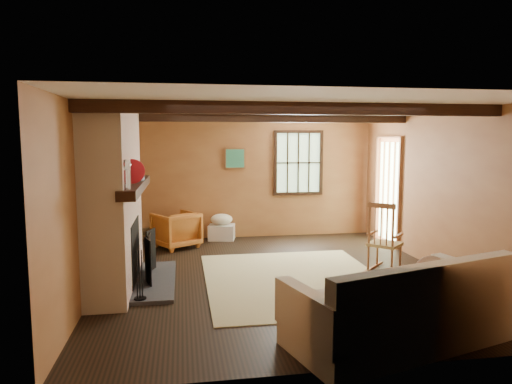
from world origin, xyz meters
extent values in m
plane|color=black|center=(0.00, 0.00, 0.00)|extent=(5.50, 5.50, 0.00)
cube|color=#A16539|center=(0.00, 2.75, 1.20)|extent=(5.00, 0.02, 2.40)
cube|color=#A16539|center=(0.00, -2.75, 1.20)|extent=(5.00, 0.02, 2.40)
cube|color=#A16539|center=(-2.50, 0.00, 1.20)|extent=(0.02, 5.50, 2.40)
cube|color=#A16539|center=(2.50, 0.00, 1.20)|extent=(0.02, 5.50, 2.40)
cube|color=white|center=(0.00, 0.00, 2.40)|extent=(5.00, 5.50, 0.02)
cube|color=black|center=(0.00, -1.20, 2.33)|extent=(5.00, 0.12, 0.14)
cube|color=black|center=(0.00, 1.20, 2.33)|extent=(5.00, 0.12, 0.14)
cube|color=black|center=(1.00, 2.72, 1.50)|extent=(1.02, 0.06, 1.32)
cube|color=#B3DBA8|center=(1.00, 2.75, 1.50)|extent=(0.90, 0.01, 1.20)
cube|color=black|center=(1.00, 2.73, 1.50)|extent=(0.90, 0.03, 0.02)
cube|color=brown|center=(2.47, 1.70, 1.00)|extent=(0.06, 1.00, 2.06)
cube|color=#B3DBA8|center=(2.50, 1.70, 1.00)|extent=(0.01, 0.80, 1.85)
cube|color=brown|center=(-0.30, 2.72, 1.60)|extent=(0.42, 0.03, 0.42)
cube|color=#26736E|center=(-0.30, 2.71, 1.60)|extent=(0.36, 0.01, 0.36)
cube|color=#9A463B|center=(-2.25, 0.00, 1.20)|extent=(0.50, 2.20, 2.40)
cube|color=black|center=(-2.18, 0.00, 0.45)|extent=(0.38, 1.00, 0.85)
cube|color=#393A3F|center=(-1.75, 0.00, 0.03)|extent=(0.55, 1.80, 0.05)
cube|color=black|center=(-1.97, 0.00, 1.35)|extent=(0.22, 2.30, 0.12)
cube|color=black|center=(-1.82, -0.20, 0.36)|extent=(0.10, 0.30, 0.61)
cube|color=black|center=(-1.82, 0.11, 0.36)|extent=(0.03, 0.31, 0.61)
cube|color=black|center=(-1.82, 0.43, 0.36)|extent=(0.12, 0.30, 0.61)
cylinder|color=black|center=(-1.88, -0.80, 0.06)|extent=(0.15, 0.15, 0.02)
cylinder|color=black|center=(-1.91, -0.83, 0.35)|extent=(0.01, 0.01, 0.61)
cylinder|color=black|center=(-1.88, -0.80, 0.35)|extent=(0.01, 0.01, 0.61)
cylinder|color=black|center=(-1.85, -0.77, 0.35)|extent=(0.01, 0.01, 0.61)
cylinder|color=white|center=(-1.98, -0.93, 1.52)|extent=(0.10, 0.10, 0.22)
sphere|color=white|center=(-1.98, -0.93, 1.69)|extent=(0.12, 0.12, 0.12)
cylinder|color=red|center=(-1.98, -0.25, 1.57)|extent=(0.32, 0.04, 0.32)
cube|color=black|center=(-1.98, 0.16, 1.47)|extent=(0.23, 0.19, 0.11)
cylinder|color=black|center=(-1.98, 0.51, 1.45)|extent=(0.07, 0.07, 0.09)
cylinder|color=black|center=(-1.98, 0.54, 1.45)|extent=(0.08, 0.08, 0.09)
cube|color=#C6B784|center=(0.20, -0.20, 0.00)|extent=(2.50, 3.00, 0.01)
cube|color=tan|center=(1.65, 0.03, 0.41)|extent=(0.60, 0.60, 0.05)
cube|color=brown|center=(1.52, -0.10, 1.01)|extent=(0.32, 0.33, 0.07)
cylinder|color=brown|center=(1.91, 0.02, 0.21)|extent=(0.03, 0.03, 0.40)
cylinder|color=brown|center=(1.66, 0.28, 0.21)|extent=(0.03, 0.03, 0.40)
cylinder|color=brown|center=(1.65, -0.23, 0.21)|extent=(0.03, 0.03, 0.40)
cylinder|color=brown|center=(1.40, 0.03, 0.21)|extent=(0.03, 0.03, 0.40)
cylinder|color=brown|center=(1.65, -0.23, 0.72)|extent=(0.03, 0.03, 0.68)
cylinder|color=brown|center=(1.40, 0.03, 0.72)|extent=(0.03, 0.03, 0.68)
cylinder|color=brown|center=(1.59, -0.17, 0.71)|extent=(0.02, 0.02, 0.56)
cylinder|color=brown|center=(1.52, -0.10, 0.71)|extent=(0.02, 0.02, 0.56)
cylinder|color=brown|center=(1.46, -0.04, 0.71)|extent=(0.02, 0.02, 0.56)
cube|color=brown|center=(1.79, -0.12, 0.56)|extent=(0.30, 0.29, 0.03)
cube|color=brown|center=(1.51, 0.17, 0.56)|extent=(0.30, 0.29, 0.03)
cube|color=brown|center=(1.78, -0.10, 0.01)|extent=(0.57, 0.57, 0.03)
cube|color=brown|center=(1.53, 0.16, 0.01)|extent=(0.57, 0.57, 0.03)
cube|color=beige|center=(0.70, -2.29, 0.24)|extent=(2.32, 1.53, 0.47)
cube|color=beige|center=(0.81, -2.68, 0.59)|extent=(2.10, 0.76, 0.59)
cube|color=beige|center=(-0.28, -2.58, 0.45)|extent=(0.41, 0.97, 0.43)
cube|color=beige|center=(1.67, -2.01, 0.45)|extent=(0.41, 0.97, 0.43)
ellipsoid|color=beige|center=(1.18, -2.04, 0.59)|extent=(0.41, 0.24, 0.39)
cylinder|color=brown|center=(-1.97, 2.60, 0.07)|extent=(0.45, 0.14, 0.14)
cylinder|color=brown|center=(-1.82, 2.60, 0.07)|extent=(0.45, 0.14, 0.14)
cylinder|color=brown|center=(-1.68, 2.60, 0.07)|extent=(0.45, 0.14, 0.14)
cylinder|color=brown|center=(-1.97, 2.60, 0.20)|extent=(0.45, 0.14, 0.14)
cylinder|color=brown|center=(-1.82, 2.60, 0.20)|extent=(0.45, 0.14, 0.14)
cylinder|color=brown|center=(-1.68, 2.60, 0.20)|extent=(0.45, 0.14, 0.14)
cube|color=white|center=(-0.59, 2.55, 0.15)|extent=(0.57, 0.48, 0.30)
ellipsoid|color=beige|center=(-0.59, 2.55, 0.41)|extent=(0.51, 0.44, 0.22)
imported|color=#BF6026|center=(-1.47, 2.04, 0.33)|extent=(0.98, 0.99, 0.66)
camera|label=1|loc=(-1.35, -6.31, 1.98)|focal=32.00mm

